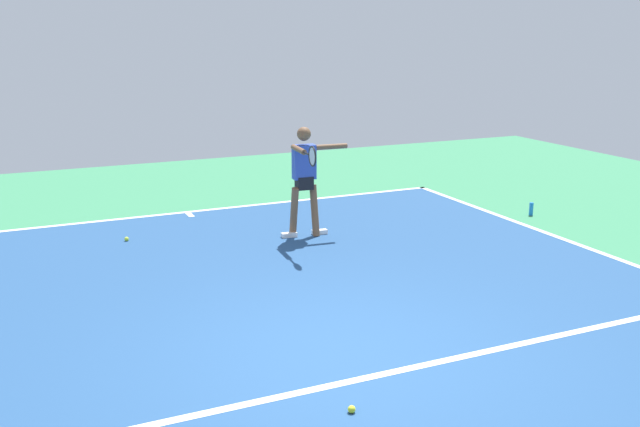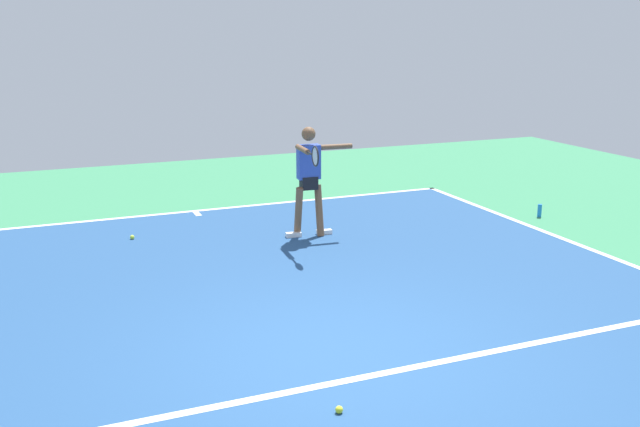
# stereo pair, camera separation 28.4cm
# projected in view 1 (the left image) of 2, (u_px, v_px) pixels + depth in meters

# --- Properties ---
(ground_plane) EXTENTS (22.52, 22.52, 0.00)m
(ground_plane) POSITION_uv_depth(u_px,v_px,m) (344.00, 355.00, 7.10)
(ground_plane) COLOR #388456
(court_surface) EXTENTS (9.76, 12.58, 0.00)m
(court_surface) POSITION_uv_depth(u_px,v_px,m) (344.00, 355.00, 7.09)
(court_surface) COLOR navy
(court_surface) RESTS_ON ground_plane
(court_line_baseline_near) EXTENTS (9.76, 0.10, 0.01)m
(court_line_baseline_near) POSITION_uv_depth(u_px,v_px,m) (187.00, 212.00, 12.60)
(court_line_baseline_near) COLOR white
(court_line_baseline_near) RESTS_ON ground_plane
(court_line_service) EXTENTS (7.32, 0.10, 0.01)m
(court_line_service) POSITION_uv_depth(u_px,v_px,m) (369.00, 377.00, 6.64)
(court_line_service) COLOR white
(court_line_service) RESTS_ON ground_plane
(court_line_centre_mark) EXTENTS (0.10, 0.30, 0.01)m
(court_line_centre_mark) POSITION_uv_depth(u_px,v_px,m) (190.00, 215.00, 12.42)
(court_line_centre_mark) COLOR white
(court_line_centre_mark) RESTS_ON ground_plane
(tennis_player) EXTENTS (1.06, 1.16, 1.71)m
(tennis_player) POSITION_uv_depth(u_px,v_px,m) (305.00, 175.00, 10.90)
(tennis_player) COLOR brown
(tennis_player) RESTS_ON ground_plane
(tennis_ball_far_corner) EXTENTS (0.07, 0.07, 0.07)m
(tennis_ball_far_corner) POSITION_uv_depth(u_px,v_px,m) (352.00, 409.00, 6.03)
(tennis_ball_far_corner) COLOR yellow
(tennis_ball_far_corner) RESTS_ON ground_plane
(tennis_ball_near_service_line) EXTENTS (0.07, 0.07, 0.07)m
(tennis_ball_near_service_line) POSITION_uv_depth(u_px,v_px,m) (127.00, 239.00, 10.88)
(tennis_ball_near_service_line) COLOR #C6E53D
(tennis_ball_near_service_line) RESTS_ON ground_plane
(water_bottle) EXTENTS (0.07, 0.07, 0.22)m
(water_bottle) POSITION_uv_depth(u_px,v_px,m) (531.00, 209.00, 12.37)
(water_bottle) COLOR blue
(water_bottle) RESTS_ON ground_plane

